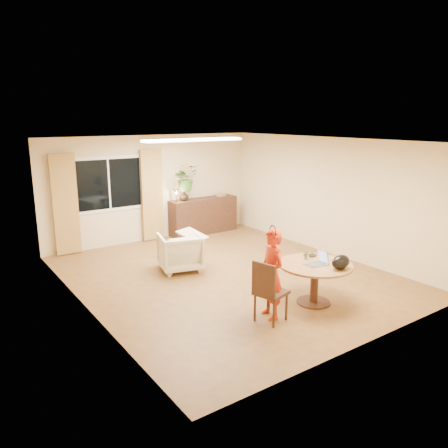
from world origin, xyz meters
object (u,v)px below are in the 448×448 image
dining_table (315,272)px  dining_chair (271,291)px  armchair (180,252)px  sideboard (203,216)px  child (272,274)px

dining_table → dining_chair: (-1.01, -0.08, -0.06)m
armchair → sideboard: size_ratio=0.44×
child → armchair: (-0.09, 2.68, -0.32)m
dining_table → sideboard: bearing=79.3°
armchair → sideboard: bearing=-116.6°
dining_table → child: (-0.92, 0.02, 0.16)m
dining_chair → sideboard: dining_chair is taller
dining_table → dining_chair: bearing=-175.6°
dining_chair → child: bearing=33.8°
dining_table → armchair: bearing=110.5°
child → sideboard: child is taller
child → armchair: 2.71m
dining_chair → child: 0.26m
dining_chair → dining_table: bearing=-10.3°
armchair → dining_chair: bearing=104.9°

